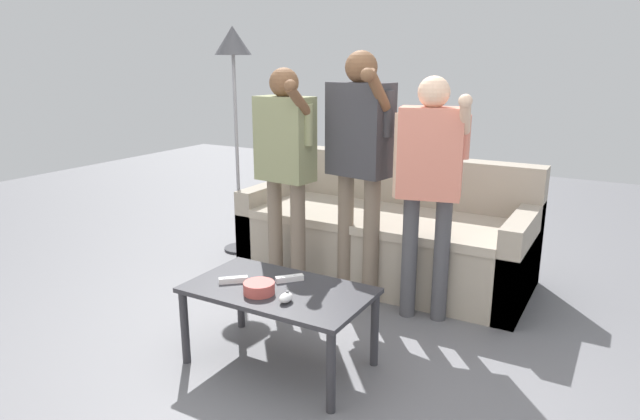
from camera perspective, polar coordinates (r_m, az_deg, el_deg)
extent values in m
plane|color=slate|center=(3.08, -1.16, -15.74)|extent=(12.00, 12.00, 0.00)
cube|color=#9E9384|center=(4.19, 6.58, -3.90)|extent=(2.09, 0.90, 0.44)
cube|color=#AA9F8F|center=(4.05, 6.28, -0.83)|extent=(1.81, 0.78, 0.06)
cube|color=#9E9384|center=(4.40, 8.62, 2.83)|extent=(2.09, 0.18, 0.43)
cube|color=#9E9384|center=(4.61, -4.54, -0.89)|extent=(0.14, 0.90, 0.62)
cube|color=#9E9384|center=(3.91, 19.87, -4.76)|extent=(0.14, 0.90, 0.62)
cube|color=#2D2D33|center=(2.93, -4.28, -8.22)|extent=(0.95, 0.55, 0.03)
cylinder|color=#2D2D33|center=(3.11, -13.71, -11.61)|extent=(0.04, 0.04, 0.41)
cylinder|color=#2D2D33|center=(2.64, 1.13, -16.32)|extent=(0.04, 0.04, 0.41)
cylinder|color=#2D2D33|center=(3.43, -8.17, -8.66)|extent=(0.04, 0.04, 0.41)
cylinder|color=#2D2D33|center=(3.01, 5.63, -12.11)|extent=(0.04, 0.04, 0.41)
cylinder|color=#B24C47|center=(2.86, -6.27, -7.95)|extent=(0.16, 0.16, 0.06)
ellipsoid|color=white|center=(2.75, -3.51, -8.96)|extent=(0.06, 0.09, 0.05)
cylinder|color=#4C4C51|center=(2.75, -3.38, -8.36)|extent=(0.02, 0.02, 0.01)
cylinder|color=#2D2D33|center=(4.86, -8.13, -3.91)|extent=(0.28, 0.28, 0.02)
cylinder|color=gray|center=(4.66, -8.50, 5.56)|extent=(0.03, 0.03, 1.60)
cone|color=#4C4C51|center=(4.60, -8.95, 16.82)|extent=(0.29, 0.29, 0.22)
cylinder|color=#756656|center=(3.90, -4.61, -2.53)|extent=(0.10, 0.10, 0.80)
cylinder|color=#756656|center=(3.78, -2.27, -3.07)|extent=(0.10, 0.10, 0.80)
cube|color=gray|center=(3.69, -3.62, 7.28)|extent=(0.40, 0.24, 0.55)
sphere|color=brown|center=(3.66, -3.72, 12.91)|extent=(0.19, 0.19, 0.19)
cylinder|color=brown|center=(3.81, -5.86, 7.11)|extent=(0.07, 0.07, 0.52)
cylinder|color=gray|center=(3.56, -1.24, 8.73)|extent=(0.07, 0.07, 0.26)
cylinder|color=brown|center=(3.48, -2.12, 11.05)|extent=(0.09, 0.24, 0.22)
sphere|color=brown|center=(3.40, -3.05, 12.60)|extent=(0.08, 0.08, 0.08)
cylinder|color=#756656|center=(3.80, 2.64, -2.54)|extent=(0.11, 0.11, 0.86)
cylinder|color=#756656|center=(3.68, 5.27, -3.20)|extent=(0.11, 0.11, 0.86)
cube|color=#38383D|center=(3.58, 4.14, 8.22)|extent=(0.44, 0.29, 0.59)
sphere|color=brown|center=(3.56, 4.26, 14.41)|extent=(0.20, 0.20, 0.20)
cylinder|color=brown|center=(3.71, 1.58, 8.07)|extent=(0.08, 0.08, 0.56)
cylinder|color=#38383D|center=(3.45, 6.92, 9.77)|extent=(0.08, 0.08, 0.28)
cylinder|color=brown|center=(3.35, 5.95, 12.13)|extent=(0.11, 0.24, 0.26)
sphere|color=brown|center=(3.26, 4.89, 13.63)|extent=(0.08, 0.08, 0.08)
cylinder|color=#47474C|center=(3.53, 9.16, -4.80)|extent=(0.10, 0.10, 0.78)
cylinder|color=#47474C|center=(3.51, 12.33, -5.06)|extent=(0.10, 0.10, 0.78)
cube|color=#DB7F6B|center=(3.35, 11.29, 5.74)|extent=(0.41, 0.27, 0.54)
sphere|color=beige|center=(3.31, 11.61, 11.76)|extent=(0.19, 0.19, 0.19)
cylinder|color=beige|center=(3.38, 8.12, 5.53)|extent=(0.07, 0.07, 0.51)
cylinder|color=#DB7F6B|center=(3.32, 14.59, 7.26)|extent=(0.07, 0.07, 0.25)
cylinder|color=beige|center=(3.21, 14.67, 9.40)|extent=(0.11, 0.22, 0.23)
sphere|color=beige|center=(3.11, 14.70, 10.76)|extent=(0.08, 0.08, 0.08)
cube|color=white|center=(3.00, -3.14, -7.03)|extent=(0.13, 0.14, 0.03)
cylinder|color=silver|center=(3.00, -2.64, -6.67)|extent=(0.01, 0.01, 0.00)
cube|color=silver|center=(2.98, -4.00, -6.83)|extent=(0.02, 0.02, 0.00)
cube|color=white|center=(3.01, -8.88, -7.10)|extent=(0.14, 0.13, 0.03)
cylinder|color=silver|center=(3.01, -8.38, -6.77)|extent=(0.01, 0.01, 0.00)
cube|color=silver|center=(3.00, -9.77, -6.85)|extent=(0.02, 0.02, 0.00)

